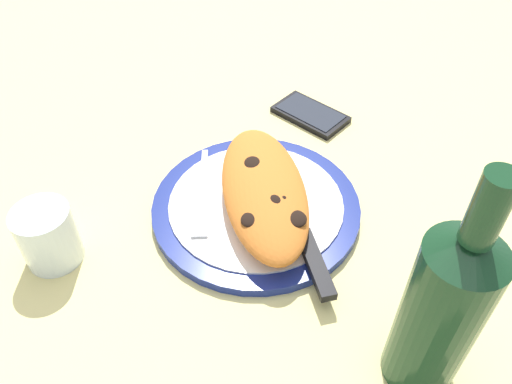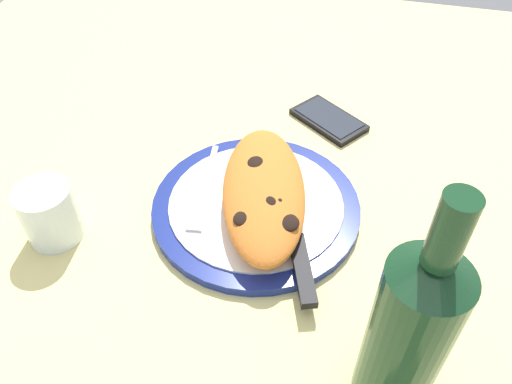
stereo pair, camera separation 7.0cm
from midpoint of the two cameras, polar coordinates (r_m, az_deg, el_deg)
The scene contains 8 objects.
ground_plane at distance 74.10cm, azimuth 2.72°, elevation -2.99°, with size 150.00×150.00×3.00cm, color #E5D684.
plate at distance 72.41cm, azimuth 2.78°, elevation -1.76°, with size 29.25×29.25×1.69cm.
calzone at distance 69.99cm, azimuth 3.79°, elevation 0.07°, with size 28.33×17.59×4.99cm.
fork at distance 72.74cm, azimuth -3.13°, elevation -0.29°, with size 17.59×3.88×0.40cm.
knife at distance 66.15cm, azimuth 7.76°, elevation -6.38°, with size 24.36×10.22×1.20cm.
smartphone at distance 89.53cm, azimuth 10.34°, elevation 7.83°, with size 12.84×14.08×1.16cm.
water_glass at distance 71.24cm, azimuth -19.28°, elevation -2.78°, with size 7.25×7.25×8.22cm.
wine_bottle at distance 51.10cm, azimuth 20.66°, elevation -14.51°, with size 7.52×7.52×28.80cm.
Camera 2 is at (48.59, 12.32, 53.18)cm, focal length 36.02 mm.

